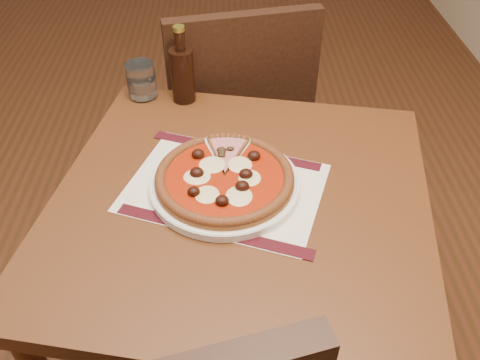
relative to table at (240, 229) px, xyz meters
name	(u,v)px	position (x,y,z in m)	size (l,w,h in m)	color
table	(240,229)	(0.00, 0.00, 0.00)	(0.94, 0.94, 0.75)	#5C2E15
chair_far	(236,117)	(0.00, 0.62, -0.11)	(0.53, 0.53, 0.94)	black
placemat	(225,187)	(-0.03, 0.03, 0.10)	(0.41, 0.30, 0.00)	silver
plate	(225,184)	(-0.03, 0.03, 0.11)	(0.33, 0.33, 0.02)	white
pizza	(225,177)	(-0.03, 0.03, 0.13)	(0.30, 0.30, 0.04)	#945123
ham_slice	(229,154)	(-0.02, 0.11, 0.13)	(0.10, 0.15, 0.02)	#945123
water_glass	(141,80)	(-0.25, 0.42, 0.15)	(0.08, 0.08, 0.10)	white
bottle	(182,72)	(-0.14, 0.39, 0.18)	(0.06, 0.06, 0.21)	black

